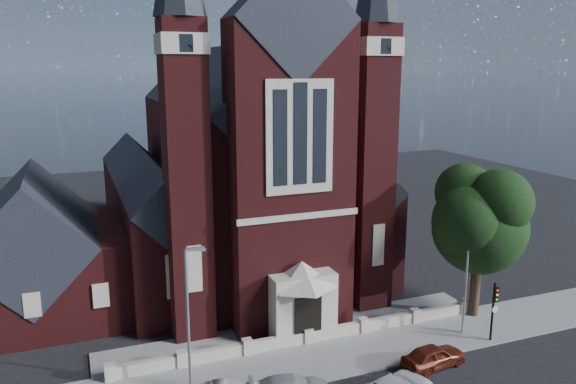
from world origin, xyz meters
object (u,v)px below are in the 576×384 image
Objects in this scene: street_lamp_right at (468,268)px; car_dark_red at (433,356)px; parish_hall at (35,258)px; street_tree at (484,222)px; church at (234,173)px; street_lamp_left at (189,311)px; traffic_signal at (494,304)px.

street_lamp_right reaches higher than car_dark_red.
street_lamp_right is at bearing -65.13° from car_dark_red.
parish_hall is 3.02× the size of car_dark_red.
car_dark_red is (-4.36, -2.76, -3.91)m from street_lamp_right.
street_tree is 3.84m from street_lamp_right.
street_lamp_right is (-2.51, -1.71, -2.36)m from street_tree.
church reaches higher than street_lamp_left.
parish_hall reaches higher than car_dark_red.
street_lamp_left is (8.09, -14.00, 0.59)m from parish_hall.
church is 23.67m from car_dark_red.
street_tree is at bearing 34.26° from street_lamp_right.
church is 17.26m from parish_hall.
street_lamp_right is (10.09, -18.94, -3.59)m from church.
church reaches higher than traffic_signal.
street_lamp_left is 19.08m from traffic_signal.
street_tree reaches higher than car_dark_red.
church is 3.26× the size of street_tree.
street_lamp_left and street_lamp_right have the same top height.
church is 20.84m from street_lamp_left.
parish_hall is 1.51× the size of street_lamp_right.
car_dark_red is (13.64, -2.76, -3.91)m from street_lamp_left.
street_tree is 10.32m from car_dark_red.
traffic_signal is (27.00, -15.57, -1.43)m from parish_hall.
street_lamp_right is at bearing -28.22° from parish_hall.
church is 4.31× the size of street_lamp_right.
street_lamp_left is at bearing 175.24° from traffic_signal.
car_dark_red is (21.73, -16.76, -3.32)m from parish_hall.
traffic_signal is (-1.60, -3.28, -4.38)m from street_tree.
street_tree is 2.67× the size of traffic_signal.
traffic_signal is (11.00, -20.52, -5.60)m from church.
church is 8.63× the size of car_dark_red.
traffic_signal is at bearing -4.76° from street_lamp_left.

